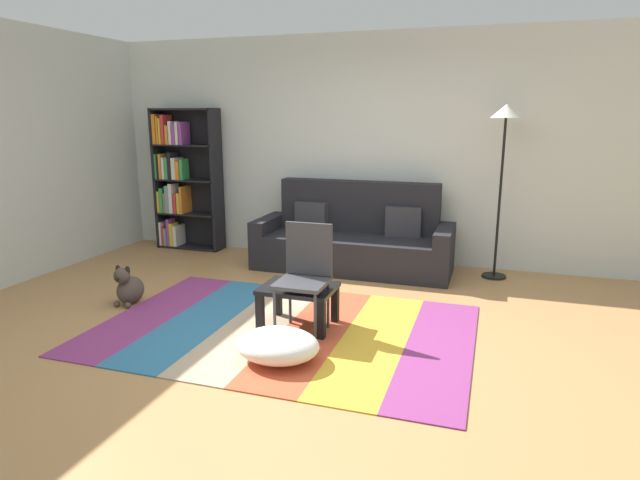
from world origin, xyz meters
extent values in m
plane|color=#B27F4C|center=(0.00, 0.00, 0.00)|extent=(14.00, 14.00, 0.00)
cube|color=silver|center=(0.00, 2.55, 1.35)|extent=(6.80, 0.10, 2.70)
cube|color=silver|center=(-3.40, 0.75, 1.35)|extent=(0.10, 5.50, 2.70)
cube|color=#843370|center=(-1.46, 0.04, 0.01)|extent=(0.51, 2.12, 0.01)
cube|color=teal|center=(-0.95, 0.04, 0.01)|extent=(0.51, 2.12, 0.01)
cube|color=tan|center=(-0.43, 0.04, 0.01)|extent=(0.51, 2.12, 0.01)
cube|color=#C64C2D|center=(0.08, 0.04, 0.01)|extent=(0.51, 2.12, 0.01)
cube|color=gold|center=(0.59, 0.04, 0.01)|extent=(0.51, 2.12, 0.01)
cube|color=#843370|center=(1.11, 0.04, 0.01)|extent=(0.51, 2.12, 0.01)
cube|color=black|center=(-0.09, 1.95, 0.20)|extent=(1.90, 0.80, 0.40)
cube|color=black|center=(-0.09, 2.25, 0.70)|extent=(1.90, 0.20, 0.60)
cube|color=black|center=(-1.13, 1.95, 0.28)|extent=(0.18, 0.80, 0.56)
cube|color=black|center=(0.95, 1.95, 0.28)|extent=(0.18, 0.80, 0.56)
cube|color=#333338|center=(-0.64, 2.13, 0.56)|extent=(0.42, 0.19, 0.36)
cube|color=#333338|center=(0.46, 2.13, 0.56)|extent=(0.42, 0.19, 0.36)
cube|color=black|center=(-2.86, 2.30, 0.92)|extent=(0.04, 0.28, 1.84)
cube|color=black|center=(-2.00, 2.30, 0.92)|extent=(0.04, 0.28, 1.84)
cube|color=black|center=(-2.43, 2.43, 0.92)|extent=(0.90, 0.01, 1.84)
cube|color=black|center=(-2.43, 2.30, 0.02)|extent=(0.86, 0.28, 0.02)
cube|color=black|center=(-2.43, 2.30, 0.47)|extent=(0.86, 0.28, 0.02)
cube|color=black|center=(-2.43, 2.30, 0.92)|extent=(0.86, 0.28, 0.02)
cube|color=black|center=(-2.43, 2.30, 1.37)|extent=(0.86, 0.28, 0.02)
cube|color=black|center=(-2.43, 2.30, 1.82)|extent=(0.86, 0.28, 0.02)
cube|color=silver|center=(-2.83, 2.29, 0.19)|extent=(0.03, 0.25, 0.32)
cube|color=red|center=(-2.79, 2.28, 0.16)|extent=(0.03, 0.21, 0.27)
cube|color=#668C99|center=(-2.76, 2.27, 0.15)|extent=(0.04, 0.21, 0.24)
cube|color=purple|center=(-2.71, 2.25, 0.21)|extent=(0.04, 0.17, 0.36)
cube|color=gold|center=(-2.66, 2.25, 0.18)|extent=(0.05, 0.16, 0.31)
cube|color=silver|center=(-2.61, 2.29, 0.17)|extent=(0.05, 0.24, 0.28)
cube|color=gold|center=(-2.83, 2.28, 0.62)|extent=(0.03, 0.22, 0.29)
cube|color=green|center=(-2.78, 2.29, 0.64)|extent=(0.04, 0.24, 0.33)
cube|color=#8C6647|center=(-2.74, 2.27, 0.61)|extent=(0.03, 0.19, 0.26)
cube|color=#668C99|center=(-2.69, 2.26, 0.66)|extent=(0.05, 0.18, 0.36)
cube|color=silver|center=(-2.64, 2.26, 0.67)|extent=(0.05, 0.18, 0.39)
cube|color=red|center=(-2.58, 2.29, 0.61)|extent=(0.04, 0.24, 0.26)
cube|color=gold|center=(-2.52, 2.28, 0.62)|extent=(0.04, 0.22, 0.27)
cube|color=orange|center=(-2.48, 2.30, 0.66)|extent=(0.03, 0.26, 0.36)
cube|color=green|center=(-2.83, 2.27, 1.09)|extent=(0.03, 0.19, 0.32)
cube|color=black|center=(-2.80, 2.28, 1.09)|extent=(0.03, 0.22, 0.31)
cube|color=orange|center=(-2.77, 2.27, 1.09)|extent=(0.03, 0.20, 0.33)
cube|color=silver|center=(-2.72, 2.29, 1.07)|extent=(0.04, 0.24, 0.28)
cube|color=green|center=(-2.67, 2.28, 1.07)|extent=(0.04, 0.22, 0.28)
cube|color=black|center=(-2.63, 2.29, 1.11)|extent=(0.05, 0.25, 0.35)
cube|color=silver|center=(-2.57, 2.28, 1.07)|extent=(0.05, 0.23, 0.28)
cube|color=orange|center=(-2.51, 2.30, 1.05)|extent=(0.05, 0.26, 0.24)
cube|color=green|center=(-2.45, 2.25, 1.06)|extent=(0.04, 0.17, 0.27)
cube|color=orange|center=(-2.82, 2.28, 1.57)|extent=(0.05, 0.23, 0.38)
cube|color=orange|center=(-2.77, 2.25, 1.56)|extent=(0.03, 0.16, 0.36)
cube|color=gold|center=(-2.74, 2.25, 1.55)|extent=(0.03, 0.17, 0.33)
cube|color=red|center=(-2.69, 2.28, 1.57)|extent=(0.04, 0.21, 0.37)
cube|color=orange|center=(-2.64, 2.27, 1.50)|extent=(0.04, 0.19, 0.24)
cube|color=silver|center=(-2.59, 2.28, 1.53)|extent=(0.04, 0.21, 0.29)
cube|color=purple|center=(-2.53, 2.27, 1.51)|extent=(0.05, 0.19, 0.26)
cube|color=silver|center=(-2.49, 2.30, 1.53)|extent=(0.04, 0.25, 0.29)
cube|color=purple|center=(-2.43, 2.28, 1.52)|extent=(0.04, 0.22, 0.28)
cube|color=black|center=(-0.08, 0.14, 0.34)|extent=(0.61, 0.47, 0.04)
cube|color=black|center=(-0.35, -0.05, 0.17)|extent=(0.06, 0.06, 0.31)
cube|color=black|center=(0.18, -0.05, 0.17)|extent=(0.06, 0.06, 0.31)
cube|color=black|center=(-0.35, 0.33, 0.17)|extent=(0.06, 0.06, 0.31)
cube|color=black|center=(0.18, 0.33, 0.17)|extent=(0.06, 0.06, 0.31)
ellipsoid|color=white|center=(0.00, -0.52, 0.12)|extent=(0.62, 0.52, 0.22)
ellipsoid|color=#473D33|center=(-1.81, 0.19, 0.13)|extent=(0.22, 0.30, 0.26)
sphere|color=#473D33|center=(-1.81, 0.09, 0.30)|extent=(0.15, 0.15, 0.15)
ellipsoid|color=black|center=(-1.81, 0.03, 0.29)|extent=(0.06, 0.07, 0.05)
ellipsoid|color=black|center=(-1.86, 0.11, 0.36)|extent=(0.05, 0.04, 0.08)
ellipsoid|color=black|center=(-1.76, 0.11, 0.36)|extent=(0.05, 0.04, 0.08)
sphere|color=#473D33|center=(-1.87, 0.06, 0.03)|extent=(0.06, 0.06, 0.06)
sphere|color=#473D33|center=(-1.75, 0.06, 0.03)|extent=(0.06, 0.06, 0.06)
cylinder|color=black|center=(1.48, 2.15, 0.01)|extent=(0.26, 0.26, 0.02)
cylinder|color=black|center=(1.48, 2.15, 0.88)|extent=(0.03, 0.03, 1.70)
cone|color=white|center=(1.48, 2.15, 1.80)|extent=(0.32, 0.32, 0.14)
cube|color=black|center=(-0.18, 0.13, 0.37)|extent=(0.08, 0.16, 0.02)
cube|color=#38383D|center=(0.00, 0.00, 0.44)|extent=(0.40, 0.40, 0.03)
cube|color=#38383D|center=(0.00, 0.18, 0.68)|extent=(0.40, 0.03, 0.44)
cylinder|color=#38383D|center=(-0.17, -0.17, 0.21)|extent=(0.02, 0.02, 0.42)
cylinder|color=#38383D|center=(0.17, -0.17, 0.21)|extent=(0.02, 0.02, 0.42)
cylinder|color=#38383D|center=(-0.17, 0.17, 0.21)|extent=(0.02, 0.02, 0.42)
cylinder|color=#38383D|center=(0.17, 0.17, 0.21)|extent=(0.02, 0.02, 0.42)
camera|label=1|loc=(1.42, -3.88, 1.76)|focal=30.16mm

